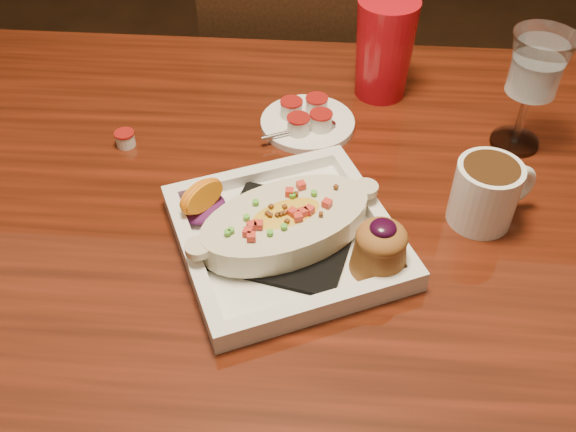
# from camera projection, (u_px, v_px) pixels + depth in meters

# --- Properties ---
(table) EXTENTS (1.50, 0.90, 0.75)m
(table) POSITION_uv_depth(u_px,v_px,m) (281.00, 259.00, 0.91)
(table) COLOR #621D0E
(table) RESTS_ON floor
(chair_far) EXTENTS (0.42, 0.42, 0.93)m
(chair_far) POSITION_uv_depth(u_px,v_px,m) (305.00, 98.00, 1.47)
(chair_far) COLOR black
(chair_far) RESTS_ON floor
(plate) EXTENTS (0.34, 0.34, 0.08)m
(plate) POSITION_uv_depth(u_px,v_px,m) (294.00, 231.00, 0.78)
(plate) COLOR white
(plate) RESTS_ON table
(coffee_mug) EXTENTS (0.11, 0.08, 0.09)m
(coffee_mug) POSITION_uv_depth(u_px,v_px,m) (487.00, 191.00, 0.80)
(coffee_mug) COLOR white
(coffee_mug) RESTS_ON table
(goblet) EXTENTS (0.08, 0.08, 0.18)m
(goblet) POSITION_uv_depth(u_px,v_px,m) (536.00, 71.00, 0.86)
(goblet) COLOR silver
(goblet) RESTS_ON table
(saucer) EXTENTS (0.14, 0.14, 0.10)m
(saucer) POSITION_uv_depth(u_px,v_px,m) (307.00, 121.00, 0.97)
(saucer) COLOR white
(saucer) RESTS_ON table
(creamer_loose) EXTENTS (0.03, 0.03, 0.02)m
(creamer_loose) POSITION_uv_depth(u_px,v_px,m) (125.00, 139.00, 0.94)
(creamer_loose) COLOR white
(creamer_loose) RESTS_ON table
(red_tumbler) EXTENTS (0.09, 0.09, 0.16)m
(red_tumbler) POSITION_uv_depth(u_px,v_px,m) (384.00, 49.00, 0.99)
(red_tumbler) COLOR red
(red_tumbler) RESTS_ON table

